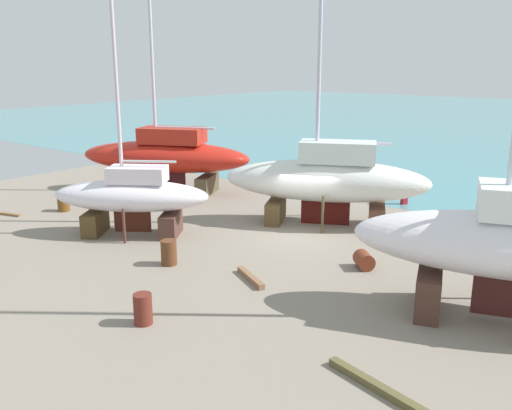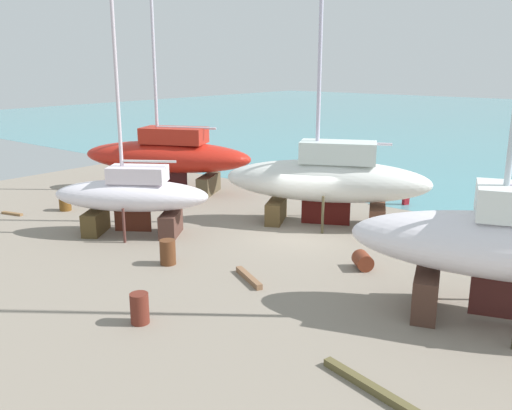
{
  "view_description": "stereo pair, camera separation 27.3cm",
  "coord_description": "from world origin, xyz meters",
  "px_view_note": "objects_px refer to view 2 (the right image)",
  "views": [
    {
      "loc": [
        12.81,
        -19.0,
        7.31
      ],
      "look_at": [
        -1.71,
        -0.82,
        1.23
      ],
      "focal_mm": 38.44,
      "sensor_mm": 36.0,
      "label": 1
    },
    {
      "loc": [
        13.03,
        -18.83,
        7.31
      ],
      "look_at": [
        -1.71,
        -0.82,
        1.23
      ],
      "focal_mm": 38.44,
      "sensor_mm": 36.0,
      "label": 2
    }
  ],
  "objects_px": {
    "barrel_ochre": "(168,252)",
    "sailboat_far_slipway": "(167,155)",
    "sailboat_large_starboard": "(132,196)",
    "barrel_by_slipway": "(140,308)",
    "worker": "(407,188)",
    "barrel_rust_far": "(363,261)",
    "sailboat_small_center": "(328,179)",
    "barrel_tipped_left": "(65,203)"
  },
  "relations": [
    {
      "from": "sailboat_far_slipway",
      "to": "sailboat_large_starboard",
      "type": "bearing_deg",
      "value": 102.07
    },
    {
      "from": "sailboat_large_starboard",
      "to": "barrel_rust_far",
      "type": "height_order",
      "value": "sailboat_large_starboard"
    },
    {
      "from": "worker",
      "to": "barrel_ochre",
      "type": "bearing_deg",
      "value": -79.4
    },
    {
      "from": "sailboat_large_starboard",
      "to": "barrel_ochre",
      "type": "bearing_deg",
      "value": 124.33
    },
    {
      "from": "barrel_ochre",
      "to": "sailboat_far_slipway",
      "type": "bearing_deg",
      "value": 138.01
    },
    {
      "from": "sailboat_far_slipway",
      "to": "barrel_by_slipway",
      "type": "distance_m",
      "value": 16.92
    },
    {
      "from": "sailboat_small_center",
      "to": "barrel_tipped_left",
      "type": "height_order",
      "value": "sailboat_small_center"
    },
    {
      "from": "sailboat_large_starboard",
      "to": "barrel_ochre",
      "type": "relative_size",
      "value": 11.73
    },
    {
      "from": "sailboat_far_slipway",
      "to": "barrel_ochre",
      "type": "height_order",
      "value": "sailboat_far_slipway"
    },
    {
      "from": "barrel_tipped_left",
      "to": "barrel_ochre",
      "type": "bearing_deg",
      "value": -10.75
    },
    {
      "from": "sailboat_far_slipway",
      "to": "barrel_rust_far",
      "type": "relative_size",
      "value": 21.8
    },
    {
      "from": "worker",
      "to": "sailboat_far_slipway",
      "type": "bearing_deg",
      "value": -131.17
    },
    {
      "from": "barrel_ochre",
      "to": "barrel_rust_far",
      "type": "distance_m",
      "value": 7.19
    },
    {
      "from": "worker",
      "to": "barrel_tipped_left",
      "type": "xyz_separation_m",
      "value": [
        -12.89,
        -12.07,
        -0.51
      ]
    },
    {
      "from": "sailboat_far_slipway",
      "to": "barrel_ochre",
      "type": "bearing_deg",
      "value": 112.42
    },
    {
      "from": "barrel_rust_far",
      "to": "barrel_ochre",
      "type": "bearing_deg",
      "value": -144.53
    },
    {
      "from": "worker",
      "to": "barrel_tipped_left",
      "type": "bearing_deg",
      "value": -113.82
    },
    {
      "from": "sailboat_far_slipway",
      "to": "barrel_ochre",
      "type": "relative_size",
      "value": 18.49
    },
    {
      "from": "sailboat_large_starboard",
      "to": "sailboat_far_slipway",
      "type": "xyz_separation_m",
      "value": [
        -5.06,
        6.55,
        0.38
      ]
    },
    {
      "from": "barrel_tipped_left",
      "to": "worker",
      "type": "bearing_deg",
      "value": 43.11
    },
    {
      "from": "sailboat_far_slipway",
      "to": "barrel_tipped_left",
      "type": "distance_m",
      "value": 6.53
    },
    {
      "from": "sailboat_large_starboard",
      "to": "barrel_by_slipway",
      "type": "height_order",
      "value": "sailboat_large_starboard"
    },
    {
      "from": "worker",
      "to": "barrel_ochre",
      "type": "relative_size",
      "value": 1.82
    },
    {
      "from": "barrel_by_slipway",
      "to": "barrel_rust_far",
      "type": "bearing_deg",
      "value": 69.97
    },
    {
      "from": "sailboat_far_slipway",
      "to": "barrel_by_slipway",
      "type": "bearing_deg",
      "value": 109.73
    },
    {
      "from": "barrel_tipped_left",
      "to": "barrel_ochre",
      "type": "xyz_separation_m",
      "value": [
        9.81,
        -1.86,
        0.09
      ]
    },
    {
      "from": "sailboat_small_center",
      "to": "barrel_by_slipway",
      "type": "xyz_separation_m",
      "value": [
        1.18,
        -11.88,
        -1.68
      ]
    },
    {
      "from": "worker",
      "to": "barrel_ochre",
      "type": "xyz_separation_m",
      "value": [
        -3.08,
        -13.93,
        -0.42
      ]
    },
    {
      "from": "sailboat_large_starboard",
      "to": "barrel_ochre",
      "type": "xyz_separation_m",
      "value": [
        3.94,
        -1.55,
        -1.27
      ]
    },
    {
      "from": "sailboat_large_starboard",
      "to": "barrel_by_slipway",
      "type": "relative_size",
      "value": 12.07
    },
    {
      "from": "worker",
      "to": "barrel_by_slipway",
      "type": "bearing_deg",
      "value": -67.28
    },
    {
      "from": "barrel_tipped_left",
      "to": "barrel_rust_far",
      "type": "relative_size",
      "value": 0.96
    },
    {
      "from": "sailboat_small_center",
      "to": "barrel_ochre",
      "type": "xyz_separation_m",
      "value": [
        -1.79,
        -8.15,
        -1.67
      ]
    },
    {
      "from": "sailboat_large_starboard",
      "to": "sailboat_far_slipway",
      "type": "bearing_deg",
      "value": -86.57
    },
    {
      "from": "sailboat_small_center",
      "to": "sailboat_far_slipway",
      "type": "height_order",
      "value": "sailboat_far_slipway"
    },
    {
      "from": "barrel_tipped_left",
      "to": "barrel_rust_far",
      "type": "height_order",
      "value": "barrel_tipped_left"
    },
    {
      "from": "barrel_by_slipway",
      "to": "barrel_tipped_left",
      "type": "bearing_deg",
      "value": 156.35
    },
    {
      "from": "barrel_tipped_left",
      "to": "barrel_by_slipway",
      "type": "distance_m",
      "value": 13.95
    },
    {
      "from": "worker",
      "to": "barrel_rust_far",
      "type": "relative_size",
      "value": 2.15
    },
    {
      "from": "sailboat_far_slipway",
      "to": "barrel_ochre",
      "type": "distance_m",
      "value": 12.22
    },
    {
      "from": "barrel_tipped_left",
      "to": "sailboat_small_center",
      "type": "bearing_deg",
      "value": 28.45
    },
    {
      "from": "barrel_by_slipway",
      "to": "sailboat_small_center",
      "type": "bearing_deg",
      "value": 95.67
    }
  ]
}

